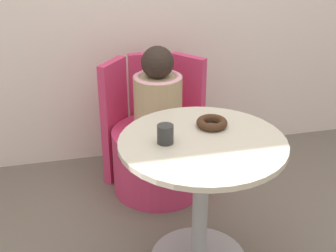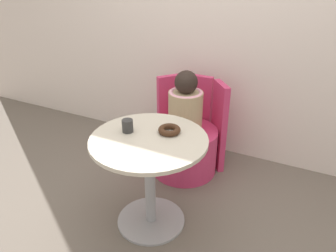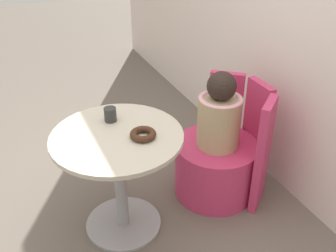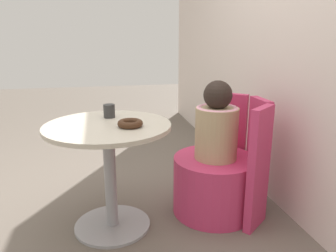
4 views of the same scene
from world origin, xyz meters
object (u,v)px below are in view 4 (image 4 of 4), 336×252
(round_table, at_px, (109,154))
(cup, at_px, (109,111))
(tub_chair, at_px, (214,185))
(donut, at_px, (130,123))
(child_figure, at_px, (217,125))

(round_table, distance_m, cup, 0.28)
(tub_chair, bearing_deg, donut, -76.80)
(round_table, xyz_separation_m, donut, (0.08, 0.12, 0.20))
(tub_chair, relative_size, child_figure, 1.08)
(tub_chair, height_order, cup, cup)
(tub_chair, relative_size, cup, 6.63)
(tub_chair, height_order, donut, donut)
(donut, height_order, cup, cup)
(cup, bearing_deg, round_table, -6.07)
(tub_chair, bearing_deg, child_figure, 0.00)
(tub_chair, bearing_deg, cup, -99.42)
(round_table, bearing_deg, child_figure, 94.21)
(round_table, xyz_separation_m, cup, (-0.16, 0.02, 0.22))
(child_figure, relative_size, cup, 6.15)
(child_figure, bearing_deg, cup, -99.42)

